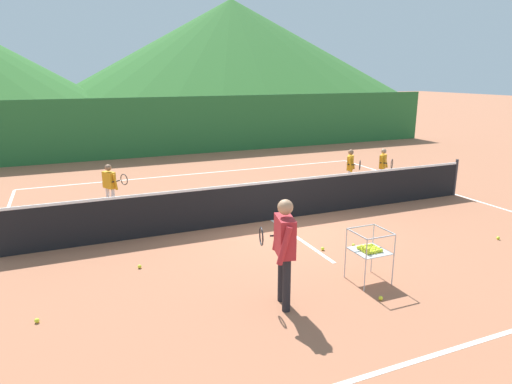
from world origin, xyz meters
The scene contains 19 objects.
ground_plane centered at (0.00, 0.00, 0.00)m, with size 120.00×120.00×0.00m, color #A86647.
line_baseline_near centered at (0.00, -5.67, 0.00)m, with size 11.87×0.08×0.01m, color white.
line_baseline_far centered at (0.00, 5.69, 0.00)m, with size 11.87×0.08×0.01m, color white.
line_sideline_east centered at (5.93, 0.00, 0.00)m, with size 0.08×11.37×0.01m, color white.
line_service_center centered at (0.00, 0.00, 0.00)m, with size 0.08×5.53×0.01m, color white.
tennis_net centered at (0.00, 0.00, 0.50)m, with size 11.73×0.08×1.05m.
instructor centered at (-1.59, -3.79, 1.01)m, with size 0.44×0.82×1.68m.
student_0 centered at (-3.44, 2.33, 0.73)m, with size 0.60×0.49×1.21m.
student_1 centered at (3.45, 1.78, 0.73)m, with size 0.44×0.67×1.22m.
student_2 centered at (4.55, 1.63, 0.72)m, with size 0.46×0.64×1.19m.
ball_cart centered at (0.10, -3.62, 0.58)m, with size 0.58×0.58×0.90m.
tennis_ball_0 centered at (0.80, -2.22, 0.03)m, with size 0.07×0.07×0.07m, color yellow.
tennis_ball_1 centered at (3.87, -3.09, 0.03)m, with size 0.07×0.07×0.07m, color yellow.
tennis_ball_2 centered at (-3.38, -1.56, 0.03)m, with size 0.07×0.07×0.07m, color yellow.
tennis_ball_3 centered at (-0.11, -4.25, 0.03)m, with size 0.07×0.07×0.07m, color yellow.
tennis_ball_4 centered at (-5.02, -2.86, 0.03)m, with size 0.07×0.07×0.07m, color yellow.
tennis_ball_5 centered at (0.13, -2.13, 0.03)m, with size 0.07×0.07×0.07m, color yellow.
windscreen_fence centered at (0.00, 9.66, 1.24)m, with size 26.11×0.08×2.47m, color #286B33.
hill_0 centered at (22.99, 64.94, 7.57)m, with size 56.29×56.29×15.15m, color #2D6628.
Camera 1 is at (-4.41, -9.33, 3.43)m, focal length 31.65 mm.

